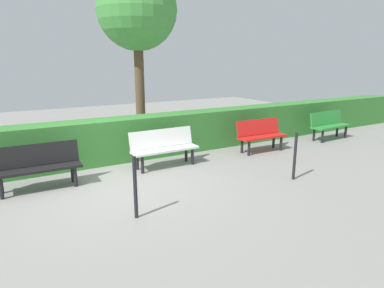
% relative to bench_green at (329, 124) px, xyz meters
% --- Properties ---
extents(ground_plane, '(24.12, 24.12, 0.00)m').
position_rel_bench_green_xyz_m(ground_plane, '(6.94, 0.59, -0.48)').
color(ground_plane, gray).
extents(bench_green, '(1.48, 0.52, 0.86)m').
position_rel_bench_green_xyz_m(bench_green, '(0.00, 0.00, 0.00)').
color(bench_green, '#2D8C38').
rests_on(bench_green, ground_plane).
extents(bench_red, '(1.41, 0.52, 0.86)m').
position_rel_bench_green_xyz_m(bench_red, '(2.81, 0.02, -0.00)').
color(bench_red, red).
rests_on(bench_red, ground_plane).
extents(bench_white, '(1.57, 0.47, 0.86)m').
position_rel_bench_green_xyz_m(bench_white, '(5.65, -0.08, 0.00)').
color(bench_white, white).
rests_on(bench_white, ground_plane).
extents(bench_black, '(1.58, 0.49, 0.86)m').
position_rel_bench_green_xyz_m(bench_black, '(8.34, -0.02, 0.00)').
color(bench_black, black).
rests_on(bench_black, ground_plane).
extents(hedge_row, '(20.12, 0.72, 1.04)m').
position_rel_bench_green_xyz_m(hedge_row, '(5.68, -1.10, 0.04)').
color(hedge_row, '#387F33').
rests_on(hedge_row, ground_plane).
extents(tree_near, '(2.25, 2.25, 4.90)m').
position_rel_bench_green_xyz_m(tree_near, '(5.16, -2.67, 3.25)').
color(tree_near, brown).
rests_on(tree_near, ground_plane).
extents(railing_post_mid, '(0.06, 0.06, 1.00)m').
position_rel_bench_green_xyz_m(railing_post_mid, '(3.72, 2.08, 0.02)').
color(railing_post_mid, black).
rests_on(railing_post_mid, ground_plane).
extents(railing_post_far, '(0.06, 0.06, 1.00)m').
position_rel_bench_green_xyz_m(railing_post_far, '(7.18, 2.08, 0.02)').
color(railing_post_far, black).
rests_on(railing_post_far, ground_plane).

